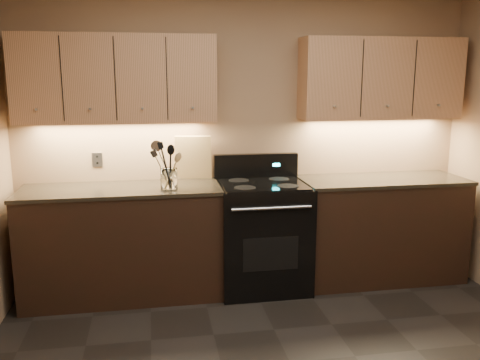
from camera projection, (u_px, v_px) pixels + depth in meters
name	position (u px, v px, depth m)	size (l,w,h in m)	color
wall_back	(246.00, 136.00, 4.53)	(4.00, 0.04, 2.60)	tan
counter_left	(123.00, 242.00, 4.22)	(1.62, 0.62, 0.93)	black
counter_right	(380.00, 228.00, 4.61)	(1.46, 0.62, 0.93)	black
stove	(262.00, 234.00, 4.40)	(0.76, 0.68, 1.14)	black
upper_cab_left	(116.00, 79.00, 4.10)	(1.60, 0.30, 0.70)	tan
upper_cab_right	(381.00, 79.00, 4.48)	(1.44, 0.30, 0.70)	tan
outlet_plate	(97.00, 160.00, 4.34)	(0.09, 0.01, 0.12)	#B2B5BA
utensil_crock	(169.00, 179.00, 4.07)	(0.17, 0.17, 0.17)	white
cutting_board	(194.00, 158.00, 4.43)	(0.31, 0.02, 0.40)	#D9BC74
wooden_spoon	(165.00, 170.00, 4.03)	(0.06, 0.06, 0.29)	#D9BC74
black_spoon	(169.00, 165.00, 4.08)	(0.06, 0.06, 0.36)	black
black_turner	(170.00, 164.00, 4.03)	(0.08, 0.08, 0.38)	black
steel_spatula	(170.00, 166.00, 4.06)	(0.08, 0.08, 0.34)	silver
steel_skimmer	(174.00, 164.00, 4.05)	(0.09, 0.09, 0.38)	silver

